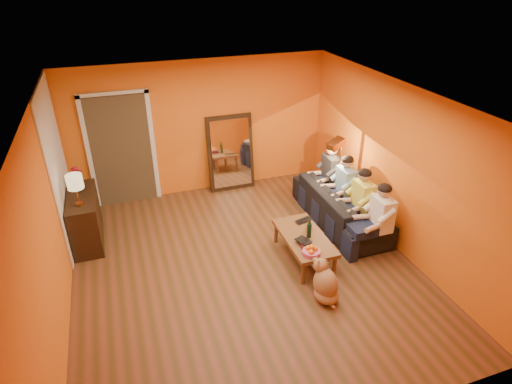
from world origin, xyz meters
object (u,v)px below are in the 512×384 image
object	(u,v)px
vase	(79,183)
laptop	(305,222)
floor_lamp	(339,177)
person_far_right	(331,175)
sofa	(340,205)
person_far_left	(381,219)
tumbler	(308,228)
dog	(326,281)
wine_bottle	(309,229)
person_mid_right	(345,188)
mirror_frame	(231,153)
person_mid_left	(362,202)
coffee_table	(304,247)
table_lamp	(77,190)
sideboard	(85,219)

from	to	relation	value
vase	laptop	bearing A→B (deg)	-24.30
floor_lamp	person_far_right	distance (m)	0.36
laptop	vase	distance (m)	3.72
sofa	person_far_left	size ratio (longest dim) A/B	1.82
person_far_right	tumbler	size ratio (longest dim) A/B	11.32
vase	dog	bearing A→B (deg)	-42.20
person_far_right	wine_bottle	bearing A→B (deg)	-127.57
person_far_left	laptop	bearing A→B (deg)	150.72
person_far_right	dog	bearing A→B (deg)	-118.72
sofa	dog	size ratio (longest dim) A/B	3.63
laptop	tumbler	bearing A→B (deg)	-120.22
sofa	vase	bearing A→B (deg)	75.67
person_far_left	person_mid_right	xyz separation A→B (m)	(0.00, 1.10, 0.00)
mirror_frame	person_mid_right	xyz separation A→B (m)	(1.58, -1.81, -0.15)
floor_lamp	person_mid_left	bearing A→B (deg)	-102.18
sofa	coffee_table	size ratio (longest dim) A/B	1.82
floor_lamp	person_mid_right	bearing A→B (deg)	-96.10
person_far_right	wine_bottle	distance (m)	1.87
mirror_frame	laptop	size ratio (longest dim) A/B	5.16
table_lamp	person_mid_right	distance (m)	4.42
dog	laptop	distance (m)	1.31
sofa	wine_bottle	world-z (taller)	wine_bottle
person_mid_right	vase	bearing A→B (deg)	167.32
sideboard	person_mid_right	world-z (taller)	person_mid_right
wine_bottle	vase	world-z (taller)	vase
sideboard	tumbler	world-z (taller)	sideboard
person_far_right	tumbler	xyz separation A→B (m)	(-1.07, -1.31, -0.14)
sofa	floor_lamp	bearing A→B (deg)	-18.20
dog	tumbler	xyz separation A→B (m)	(0.22, 1.04, 0.16)
person_mid_right	person_far_right	distance (m)	0.55
mirror_frame	tumbler	bearing A→B (deg)	-78.82
person_mid_left	tumbler	world-z (taller)	person_mid_left
sideboard	wine_bottle	size ratio (longest dim) A/B	3.81
sofa	floor_lamp	xyz separation A→B (m)	(0.10, 0.30, 0.40)
mirror_frame	wine_bottle	distance (m)	2.79
sofa	dog	bearing A→B (deg)	145.78
sofa	person_mid_right	xyz separation A→B (m)	(0.13, 0.10, 0.29)
person_far_left	tumbler	distance (m)	1.13
person_mid_right	person_far_right	world-z (taller)	same
sideboard	mirror_frame	bearing A→B (deg)	21.16
dog	person_far_left	world-z (taller)	person_far_left
table_lamp	person_mid_left	bearing A→B (deg)	-12.68
floor_lamp	person_far_right	size ratio (longest dim) A/B	1.18
table_lamp	person_mid_left	distance (m)	4.51
person_mid_left	laptop	distance (m)	1.03
sideboard	coffee_table	bearing A→B (deg)	-26.95
floor_lamp	person_mid_left	world-z (taller)	floor_lamp
tumbler	laptop	xyz separation A→B (m)	(0.06, 0.23, -0.04)
person_mid_left	laptop	bearing A→B (deg)	179.05
tumbler	person_far_left	bearing A→B (deg)	-17.46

